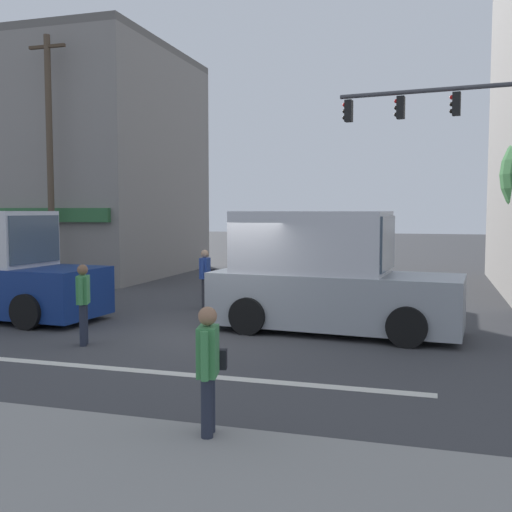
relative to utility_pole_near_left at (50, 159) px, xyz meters
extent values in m
plane|color=#3D3D3F|center=(8.46, -5.40, -4.54)|extent=(120.00, 120.00, 0.00)
cube|color=silver|center=(8.46, -8.90, -4.53)|extent=(9.00, 0.24, 0.01)
cube|color=gray|center=(-4.11, 5.03, 0.10)|extent=(12.78, 8.77, 9.28)
cube|color=#635F5B|center=(-4.11, 5.03, 4.89)|extent=(12.78, 8.77, 0.30)
cylinder|color=brown|center=(0.00, 0.00, -0.15)|extent=(0.22, 0.22, 8.77)
cube|color=#473828|center=(0.00, 0.00, 3.83)|extent=(1.40, 0.12, 0.10)
cylinder|color=#47474C|center=(12.64, -1.25, 1.41)|extent=(4.78, 0.66, 0.12)
cube|color=black|center=(13.35, -1.33, 1.01)|extent=(0.23, 0.26, 0.60)
sphere|color=red|center=(13.23, -1.32, 1.19)|extent=(0.12, 0.12, 0.12)
sphere|color=black|center=(13.23, -1.32, 1.01)|extent=(0.12, 0.12, 0.12)
sphere|color=black|center=(13.23, -1.32, 0.83)|extent=(0.12, 0.12, 0.12)
cube|color=black|center=(11.92, -1.17, 1.01)|extent=(0.23, 0.26, 0.60)
sphere|color=red|center=(11.80, -1.15, 1.19)|extent=(0.12, 0.12, 0.12)
sphere|color=black|center=(11.80, -1.15, 1.01)|extent=(0.12, 0.12, 0.12)
sphere|color=black|center=(11.80, -1.15, 0.83)|extent=(0.12, 0.12, 0.12)
cube|color=black|center=(10.49, -1.00, 1.01)|extent=(0.23, 0.26, 0.60)
sphere|color=red|center=(10.37, -0.99, 1.19)|extent=(0.12, 0.12, 0.12)
sphere|color=black|center=(10.37, -0.99, 1.01)|extent=(0.12, 0.12, 0.12)
sphere|color=black|center=(10.37, -0.99, 0.83)|extent=(0.12, 0.12, 0.12)
cube|color=navy|center=(2.15, -5.28, -3.79)|extent=(5.73, 2.40, 1.20)
cube|color=#475666|center=(3.32, -5.36, -2.49)|extent=(0.19, 1.75, 1.19)
cylinder|color=black|center=(3.96, -4.41, -4.12)|extent=(0.86, 0.30, 0.84)
cylinder|color=black|center=(3.81, -6.40, -4.12)|extent=(0.86, 0.30, 0.84)
cube|color=black|center=(9.24, 1.76, -3.87)|extent=(2.08, 4.69, 1.10)
cube|color=black|center=(9.22, 1.46, -2.87)|extent=(1.97, 3.29, 0.90)
cube|color=#475666|center=(9.31, 3.08, -2.87)|extent=(1.66, 0.15, 0.76)
cylinder|color=black|center=(8.39, 3.23, -4.18)|extent=(0.24, 0.73, 0.72)
cylinder|color=black|center=(10.23, 3.13, -4.18)|extent=(0.24, 0.73, 0.72)
cylinder|color=black|center=(8.24, 0.38, -4.18)|extent=(0.24, 0.73, 0.72)
cylinder|color=black|center=(10.08, 0.29, -4.18)|extent=(0.24, 0.73, 0.72)
cube|color=#999EA3|center=(10.72, -4.63, -3.79)|extent=(5.74, 2.44, 1.20)
cube|color=silver|center=(10.17, -4.58, -2.49)|extent=(3.54, 2.17, 1.40)
cube|color=#475666|center=(11.89, -4.72, -2.49)|extent=(0.20, 1.75, 1.19)
cylinder|color=black|center=(12.53, -3.77, -4.12)|extent=(0.86, 0.31, 0.84)
cylinder|color=black|center=(12.37, -5.76, -4.12)|extent=(0.86, 0.31, 0.84)
cylinder|color=black|center=(9.07, -3.49, -4.12)|extent=(0.86, 0.31, 0.84)
cylinder|color=black|center=(8.91, -5.49, -4.12)|extent=(0.86, 0.31, 0.84)
cylinder|color=#232838|center=(10.39, -11.80, -4.11)|extent=(0.14, 0.14, 0.86)
cylinder|color=#232838|center=(10.36, -11.62, -4.11)|extent=(0.14, 0.14, 0.86)
cube|color=#3F8C4C|center=(10.37, -11.71, -3.39)|extent=(0.29, 0.40, 0.58)
sphere|color=#9E7051|center=(10.37, -11.71, -2.98)|extent=(0.22, 0.22, 0.22)
cylinder|color=#3F8C4C|center=(10.43, -11.94, -3.39)|extent=(0.09, 0.09, 0.56)
cylinder|color=#3F8C4C|center=(10.32, -11.47, -3.39)|extent=(0.09, 0.09, 0.56)
cube|color=black|center=(10.35, -11.39, -3.56)|extent=(0.30, 0.18, 0.24)
cylinder|color=#333338|center=(6.73, -2.58, -4.11)|extent=(0.14, 0.14, 0.86)
cylinder|color=#333338|center=(6.72, -2.40, -4.11)|extent=(0.14, 0.14, 0.86)
cube|color=#2D4CA5|center=(6.72, -2.49, -3.39)|extent=(0.24, 0.37, 0.58)
sphere|color=tan|center=(6.72, -2.49, -2.98)|extent=(0.22, 0.22, 0.22)
cylinder|color=#2D4CA5|center=(6.74, -2.73, -3.39)|extent=(0.09, 0.09, 0.56)
cylinder|color=#2D4CA5|center=(6.71, -2.25, -3.39)|extent=(0.09, 0.09, 0.56)
cube|color=black|center=(6.75, -2.17, -3.56)|extent=(0.29, 0.13, 0.24)
cylinder|color=#232838|center=(6.02, -7.52, -4.11)|extent=(0.14, 0.14, 0.86)
cylinder|color=#232838|center=(5.95, -7.35, -4.11)|extent=(0.14, 0.14, 0.86)
cube|color=#3F8C4C|center=(5.99, -7.43, -3.39)|extent=(0.34, 0.42, 0.58)
sphere|color=brown|center=(5.99, -7.43, -2.98)|extent=(0.22, 0.22, 0.22)
cylinder|color=#3F8C4C|center=(6.07, -7.66, -3.39)|extent=(0.09, 0.09, 0.56)
cylinder|color=#3F8C4C|center=(5.90, -7.21, -3.39)|extent=(0.09, 0.09, 0.56)
camera|label=1|loc=(12.85, -18.08, -1.76)|focal=42.00mm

